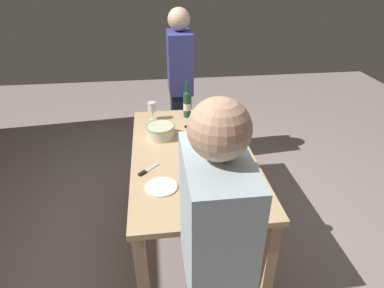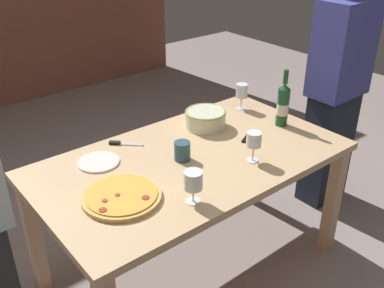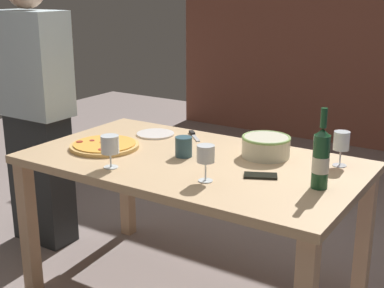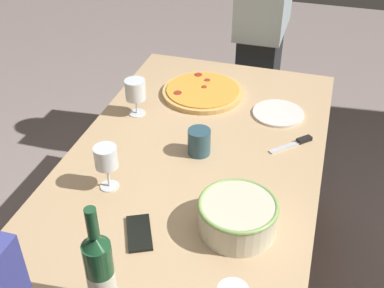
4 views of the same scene
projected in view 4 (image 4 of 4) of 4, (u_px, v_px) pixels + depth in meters
dining_table at (192, 181)px, 1.77m from camera, size 1.60×0.90×0.75m
pizza at (203, 92)px, 2.10m from camera, size 0.35×0.35×0.03m
serving_bowl at (238, 215)px, 1.41m from camera, size 0.24×0.24×0.10m
wine_bottle at (100, 273)px, 1.15m from camera, size 0.07×0.07×0.34m
wine_glass_near_pizza at (135, 90)px, 1.92m from camera, size 0.08×0.08×0.15m
wine_glass_by_bottle at (106, 159)px, 1.54m from camera, size 0.08×0.08×0.16m
cup_amber at (199, 142)px, 1.73m from camera, size 0.08×0.08×0.10m
side_plate at (278, 113)px, 1.97m from camera, size 0.21×0.21×0.01m
cell_phone at (139, 233)px, 1.43m from camera, size 0.16×0.13×0.01m
pizza_knife at (296, 143)px, 1.80m from camera, size 0.15×0.15×0.02m
person_guest_left at (263, 26)px, 2.55m from camera, size 0.44×0.24×1.64m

